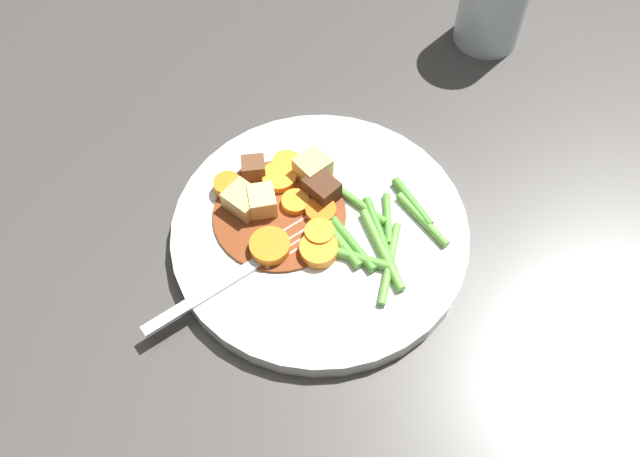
{
  "coord_description": "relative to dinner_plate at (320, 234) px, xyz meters",
  "views": [
    {
      "loc": [
        -0.02,
        0.35,
        0.57
      ],
      "look_at": [
        0.0,
        0.0,
        0.02
      ],
      "focal_mm": 41.24,
      "sensor_mm": 36.0,
      "label": 1
    }
  ],
  "objects": [
    {
      "name": "carrot_slice_4",
      "position": [
        0.0,
        -0.02,
        0.01
      ],
      "size": [
        0.04,
        0.04,
        0.01
      ],
      "primitive_type": "cylinder",
      "rotation": [
        0.0,
        0.0,
        0.79
      ],
      "color": "orange",
      "rests_on": "dinner_plate"
    },
    {
      "name": "green_bean_1",
      "position": [
        -0.02,
        0.01,
        0.01
      ],
      "size": [
        0.05,
        0.06,
        0.01
      ],
      "primitive_type": "cylinder",
      "rotation": [
        0.0,
        1.57,
        2.19
      ],
      "color": "#599E38",
      "rests_on": "dinner_plate"
    },
    {
      "name": "green_bean_7",
      "position": [
        -0.01,
        -0.0,
        0.01
      ],
      "size": [
        0.04,
        0.06,
        0.01
      ],
      "primitive_type": "cylinder",
      "rotation": [
        0.0,
        1.57,
        2.16
      ],
      "color": "#66AD42",
      "rests_on": "dinner_plate"
    },
    {
      "name": "green_bean_6",
      "position": [
        -0.03,
        0.01,
        0.01
      ],
      "size": [
        0.05,
        0.07,
        0.01
      ],
      "primitive_type": "cylinder",
      "rotation": [
        0.0,
        1.57,
        2.2
      ],
      "color": "#4C8E33",
      "rests_on": "dinner_plate"
    },
    {
      "name": "green_bean_5",
      "position": [
        -0.01,
        -0.02,
        0.01
      ],
      "size": [
        0.01,
        0.06,
        0.01
      ],
      "primitive_type": "cylinder",
      "rotation": [
        0.0,
        1.57,
        1.59
      ],
      "color": "#66AD42",
      "rests_on": "dinner_plate"
    },
    {
      "name": "carrot_slice_3",
      "position": [
        0.04,
        -0.05,
        0.01
      ],
      "size": [
        0.04,
        0.04,
        0.01
      ],
      "primitive_type": "cylinder",
      "rotation": [
        0.0,
        0.0,
        4.2
      ],
      "color": "orange",
      "rests_on": "dinner_plate"
    },
    {
      "name": "green_bean_0",
      "position": [
        -0.09,
        -0.01,
        0.01
      ],
      "size": [
        0.05,
        0.06,
        0.01
      ],
      "primitive_type": "cylinder",
      "rotation": [
        0.0,
        1.57,
        2.25
      ],
      "color": "#66AD42",
      "rests_on": "dinner_plate"
    },
    {
      "name": "green_bean_9",
      "position": [
        -0.06,
        0.02,
        0.01
      ],
      "size": [
        0.04,
        0.08,
        0.01
      ],
      "primitive_type": "cylinder",
      "rotation": [
        0.0,
        1.57,
        1.97
      ],
      "color": "#66AD42",
      "rests_on": "dinner_plate"
    },
    {
      "name": "carrot_slice_1",
      "position": [
        0.09,
        -0.04,
        0.02
      ],
      "size": [
        0.04,
        0.04,
        0.01
      ],
      "primitive_type": "cylinder",
      "rotation": [
        0.0,
        0.0,
        2.41
      ],
      "color": "orange",
      "rests_on": "dinner_plate"
    },
    {
      "name": "meat_chunk_0",
      "position": [
        -0.0,
        -0.03,
        0.02
      ],
      "size": [
        0.04,
        0.04,
        0.02
      ],
      "primitive_type": "cube",
      "rotation": [
        0.0,
        0.0,
        3.96
      ],
      "color": "#4C2B19",
      "rests_on": "dinner_plate"
    },
    {
      "name": "green_bean_4",
      "position": [
        -0.06,
        0.04,
        0.01
      ],
      "size": [
        0.02,
        0.08,
        0.01
      ],
      "primitive_type": "cylinder",
      "rotation": [
        0.0,
        1.57,
        1.4
      ],
      "color": "#66AD42",
      "rests_on": "dinner_plate"
    },
    {
      "name": "carrot_slice_2",
      "position": [
        0.03,
        -0.07,
        0.01
      ],
      "size": [
        0.04,
        0.04,
        0.01
      ],
      "primitive_type": "cylinder",
      "rotation": [
        0.0,
        0.0,
        2.26
      ],
      "color": "orange",
      "rests_on": "dinner_plate"
    },
    {
      "name": "green_bean_12",
      "position": [
        -0.05,
        0.01,
        0.01
      ],
      "size": [
        0.03,
        0.08,
        0.01
      ],
      "primitive_type": "cylinder",
      "rotation": [
        0.0,
        1.57,
        1.88
      ],
      "color": "#4C8E33",
      "rests_on": "dinner_plate"
    },
    {
      "name": "stew_sauce",
      "position": [
        0.04,
        -0.01,
        0.01
      ],
      "size": [
        0.12,
        0.12,
        0.0
      ],
      "primitive_type": "cylinder",
      "color": "brown",
      "rests_on": "dinner_plate"
    },
    {
      "name": "dinner_plate",
      "position": [
        0.0,
        0.0,
        0.0
      ],
      "size": [
        0.27,
        0.27,
        0.02
      ],
      "primitive_type": "cylinder",
      "color": "white",
      "rests_on": "ground_plane"
    },
    {
      "name": "carrot_slice_7",
      "position": [
        0.0,
        0.03,
        0.01
      ],
      "size": [
        0.05,
        0.05,
        0.01
      ],
      "primitive_type": "cylinder",
      "rotation": [
        0.0,
        0.0,
        0.97
      ],
      "color": "orange",
      "rests_on": "dinner_plate"
    },
    {
      "name": "green_bean_10",
      "position": [
        -0.06,
        -0.01,
        0.01
      ],
      "size": [
        0.01,
        0.05,
        0.01
      ],
      "primitive_type": "cylinder",
      "rotation": [
        0.0,
        1.57,
        1.62
      ],
      "color": "#599E38",
      "rests_on": "dinner_plate"
    },
    {
      "name": "green_bean_8",
      "position": [
        -0.06,
        0.02,
        0.01
      ],
      "size": [
        0.02,
        0.05,
        0.01
      ],
      "primitive_type": "cylinder",
      "rotation": [
        0.0,
        1.57,
        1.86
      ],
      "color": "#4C8E33",
      "rests_on": "dinner_plate"
    },
    {
      "name": "carrot_slice_6",
      "position": [
        0.02,
        -0.02,
        0.01
      ],
      "size": [
        0.04,
        0.04,
        0.01
      ],
      "primitive_type": "cylinder",
      "rotation": [
        0.0,
        0.0,
        0.79
      ],
      "color": "orange",
      "rests_on": "dinner_plate"
    },
    {
      "name": "green_bean_11",
      "position": [
        -0.03,
        0.03,
        0.01
      ],
      "size": [
        0.06,
        0.02,
        0.01
      ],
      "primitive_type": "cylinder",
      "rotation": [
        0.0,
        1.57,
        2.87
      ],
      "color": "#599E38",
      "rests_on": "dinner_plate"
    },
    {
      "name": "potato_chunk_1",
      "position": [
        0.05,
        -0.02,
        0.02
      ],
      "size": [
        0.03,
        0.03,
        0.02
      ],
      "primitive_type": "cube",
      "rotation": [
        0.0,
        0.0,
        0.24
      ],
      "color": "#E5CC7A",
      "rests_on": "dinner_plate"
    },
    {
      "name": "potato_chunk_0",
      "position": [
        0.01,
        -0.06,
        0.02
      ],
      "size": [
        0.04,
        0.04,
        0.03
      ],
      "primitive_type": "cube",
      "rotation": [
        0.0,
        0.0,
        3.9
      ],
      "color": "#DBBC6B",
      "rests_on": "dinner_plate"
    },
    {
      "name": "ground_plane",
      "position": [
        0.0,
        0.0,
        -0.01
      ],
      "size": [
        3.0,
        3.0,
        0.0
      ],
      "primitive_type": "plane",
      "color": "#423F3D"
    },
    {
      "name": "green_bean_3",
      "position": [
        -0.03,
        -0.03,
        0.01
      ],
      "size": [
        0.07,
        0.06,
        0.01
      ],
      "primitive_type": "cylinder",
      "rotation": [
        0.0,
        1.57,
        2.46
      ],
      "color": "#599E38",
      "rests_on": "dinner_plate"
    },
    {
      "name": "green_bean_2",
      "position": [
        -0.08,
        -0.03,
        0.01
      ],
      "size": [
        0.04,
        0.05,
        0.01
      ],
      "primitive_type": "cylinder",
      "rotation": [
        0.0,
        1.57,
        2.14
      ],
      "color": "#4C8E33",
      "rests_on": "dinner_plate"
    },
    {
      "name": "carrot_slice_0",
      "position": [
        0.04,
        0.03,
        0.02
      ],
      "size": [
        0.04,
        0.04,
        0.01
      ],
      "primitive_type": "cylinder",
      "rotation": [
        0.0,
        0.0,
        3.1
      ],
      "color": "orange",
      "rests_on": "dinner_plate"
    },
    {
      "name": "potato_chunk_2",
      "position": [
        0.07,
        -0.02,
        0.02
      ],
      "size": [
        0.04,
        0.04,
        0.02
      ],
      "primitive_type": "cube",
      "rotation": [
        0.0,
        0.0,
        4.07
      ],
      "color": "#DBBC6B",
      "rests_on": "dinner_plate"
    },
    {
      "name": "fork",
      "position": [
        0.07,
        0.05,
        0.01
      ],
      "size": [
        0.15,
        0.12,
        0.0
      ],
      "color": "silver",
      "rests_on": "dinner_plate"
    },
    {
      "name": "carrot_slice_5",
      "position": [
        -0.0,
        0.01,
        0.02
      ],
      "size": [
        0.04,
        0.04,
        0.01
      ],
      "primitive_type": "cylinder",
      "rotation": [
        0.0,
        0.0,
        2.19
      ],
      "color": "orange",
      "rests_on": "dinner_plate"
    },
    {
      "name": "meat_chunk_1",
      "position": [
        0.06,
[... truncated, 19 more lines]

